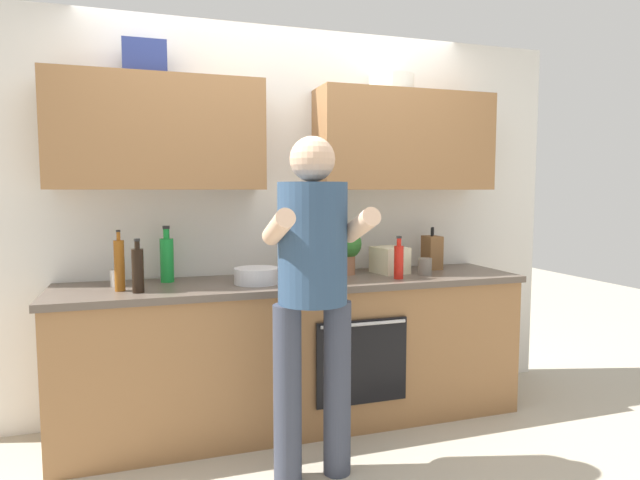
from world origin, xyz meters
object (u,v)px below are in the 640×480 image
(person_standing, at_px, (313,280))
(bottle_juice, at_px, (326,265))
(bottle_vinegar, at_px, (316,254))
(knife_block, at_px, (432,252))
(grocery_bag_rice, at_px, (390,260))
(bottle_oil, at_px, (308,260))
(bottle_soda, at_px, (167,259))
(bottle_hotsauce, at_px, (399,261))
(cup_coffee, at_px, (118,278))
(potted_herb, at_px, (346,247))
(cup_stoneware, at_px, (425,266))
(mixing_bowl, at_px, (256,276))
(bottle_soy, at_px, (138,270))
(bottle_syrup, at_px, (119,265))

(person_standing, xyz_separation_m, bottle_juice, (0.26, 0.57, -0.01))
(bottle_vinegar, relative_size, knife_block, 1.13)
(knife_block, relative_size, grocery_bag_rice, 1.35)
(bottle_juice, height_order, grocery_bag_rice, bottle_juice)
(bottle_oil, bearing_deg, bottle_juice, -82.83)
(bottle_oil, bearing_deg, person_standing, -105.32)
(bottle_soda, distance_m, knife_block, 1.77)
(bottle_hotsauce, bearing_deg, cup_coffee, 170.98)
(person_standing, xyz_separation_m, bottle_oil, (0.23, 0.83, -0.02))
(bottle_vinegar, bearing_deg, bottle_oil, 103.08)
(bottle_vinegar, height_order, bottle_oil, bottle_vinegar)
(bottle_vinegar, height_order, potted_herb, bottle_vinegar)
(cup_coffee, bearing_deg, bottle_juice, -9.19)
(bottle_oil, bearing_deg, bottle_vinegar, -76.92)
(cup_stoneware, xyz_separation_m, knife_block, (0.17, 0.21, 0.06))
(mixing_bowl, xyz_separation_m, knife_block, (1.28, 0.20, 0.07))
(bottle_juice, bearing_deg, bottle_soda, 164.40)
(bottle_soy, xyz_separation_m, cup_stoneware, (1.76, 0.08, -0.07))
(person_standing, height_order, cup_coffee, person_standing)
(bottle_vinegar, distance_m, knife_block, 0.87)
(bottle_soy, bearing_deg, knife_block, 8.55)
(bottle_soy, bearing_deg, potted_herb, 10.86)
(cup_stoneware, height_order, knife_block, knife_block)
(bottle_oil, height_order, bottle_syrup, bottle_syrup)
(bottle_vinegar, distance_m, bottle_syrup, 1.17)
(cup_coffee, relative_size, mixing_bowl, 0.35)
(cup_coffee, bearing_deg, potted_herb, 0.13)
(cup_stoneware, distance_m, grocery_bag_rice, 0.23)
(bottle_oil, distance_m, mixing_bowl, 0.45)
(bottle_syrup, distance_m, potted_herb, 1.39)
(person_standing, bearing_deg, bottle_juice, 65.44)
(bottle_hotsauce, xyz_separation_m, bottle_soda, (-1.36, 0.32, 0.03))
(bottle_juice, xyz_separation_m, knife_block, (0.86, 0.24, 0.02))
(bottle_syrup, distance_m, grocery_bag_rice, 1.68)
(bottle_juice, bearing_deg, potted_herb, 43.47)
(bottle_soda, distance_m, grocery_bag_rice, 1.42)
(bottle_hotsauce, distance_m, knife_block, 0.51)
(bottle_vinegar, height_order, cup_coffee, bottle_vinegar)
(knife_block, distance_m, grocery_bag_rice, 0.37)
(bottle_oil, relative_size, bottle_syrup, 0.67)
(person_standing, bearing_deg, bottle_hotsauce, 35.02)
(bottle_oil, relative_size, bottle_soy, 0.77)
(bottle_juice, xyz_separation_m, mixing_bowl, (-0.42, 0.04, -0.05))
(bottle_vinegar, height_order, knife_block, bottle_vinegar)
(cup_coffee, distance_m, grocery_bag_rice, 1.69)
(bottle_oil, bearing_deg, mixing_bowl, -149.99)
(bottle_soda, height_order, bottle_syrup, bottle_soda)
(bottle_syrup, xyz_separation_m, mixing_bowl, (0.75, 0.01, -0.10))
(bottle_oil, height_order, potted_herb, potted_herb)
(grocery_bag_rice, bearing_deg, cup_coffee, 179.00)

